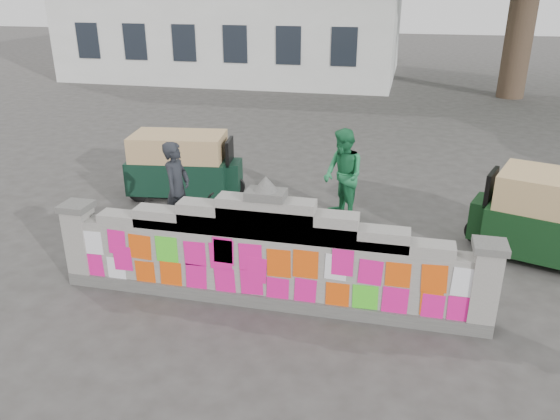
{
  "coord_description": "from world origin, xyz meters",
  "views": [
    {
      "loc": [
        1.8,
        -6.83,
        4.44
      ],
      "look_at": [
        -0.03,
        1.0,
        1.1
      ],
      "focal_mm": 35.0,
      "sensor_mm": 36.0,
      "label": 1
    }
  ],
  "objects": [
    {
      "name": "ground",
      "position": [
        0.0,
        0.0,
        0.0
      ],
      "size": [
        100.0,
        100.0,
        0.0
      ],
      "primitive_type": "plane",
      "color": "#383533",
      "rests_on": "ground"
    },
    {
      "name": "cyclist_rider",
      "position": [
        -1.97,
        1.42,
        0.87
      ],
      "size": [
        0.45,
        0.66,
        1.74
      ],
      "primitive_type": "imported",
      "rotation": [
        0.0,
        0.0,
        1.51
      ],
      "color": "black",
      "rests_on": "ground"
    },
    {
      "name": "rickshaw_left",
      "position": [
        -2.96,
        3.99,
        0.73
      ],
      "size": [
        2.61,
        1.47,
        1.41
      ],
      "rotation": [
        0.0,
        0.0,
        0.14
      ],
      "color": "black",
      "rests_on": "ground"
    },
    {
      "name": "parapet_wall",
      "position": [
        -0.0,
        -0.01,
        0.75
      ],
      "size": [
        6.48,
        0.44,
        2.01
      ],
      "color": "#4C4C49",
      "rests_on": "ground"
    },
    {
      "name": "pedestrian",
      "position": [
        0.68,
        3.46,
        0.93
      ],
      "size": [
        1.09,
        1.14,
        1.85
      ],
      "primitive_type": "imported",
      "rotation": [
        0.0,
        0.0,
        -0.95
      ],
      "color": "#217B46",
      "rests_on": "ground"
    },
    {
      "name": "cyclist_bike",
      "position": [
        -1.97,
        1.42,
        0.51
      ],
      "size": [
        1.99,
        0.8,
        1.03
      ],
      "primitive_type": "imported",
      "rotation": [
        0.0,
        0.0,
        1.51
      ],
      "color": "black",
      "rests_on": "ground"
    },
    {
      "name": "rickshaw_right",
      "position": [
        4.47,
        2.45,
        0.79
      ],
      "size": [
        2.83,
        1.96,
        1.52
      ],
      "rotation": [
        0.0,
        0.0,
        2.82
      ],
      "color": "#113316",
      "rests_on": "ground"
    }
  ]
}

